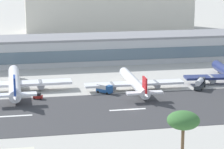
{
  "coord_description": "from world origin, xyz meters",
  "views": [
    {
      "loc": [
        -35.77,
        -151.73,
        48.31
      ],
      "look_at": [
        -1.6,
        28.11,
        5.24
      ],
      "focal_mm": 80.49,
      "sensor_mm": 36.0,
      "label": 1
    }
  ],
  "objects_px": {
    "terminal_building": "(108,48)",
    "airliner_red_tail_gate_1": "(135,83)",
    "distant_hotel_block": "(109,4)",
    "palm_tree_1": "(183,121)",
    "service_box_truck_1": "(104,88)",
    "service_baggage_tug_2": "(38,96)",
    "service_fuel_truck_0": "(200,84)",
    "airliner_navy_tail_gate_0": "(14,84)"
  },
  "relations": [
    {
      "from": "airliner_navy_tail_gate_0",
      "to": "service_baggage_tug_2",
      "type": "height_order",
      "value": "airliner_navy_tail_gate_0"
    },
    {
      "from": "airliner_navy_tail_gate_0",
      "to": "service_baggage_tug_2",
      "type": "relative_size",
      "value": 13.37
    },
    {
      "from": "airliner_navy_tail_gate_0",
      "to": "distant_hotel_block",
      "type": "bearing_deg",
      "value": -23.31
    },
    {
      "from": "service_fuel_truck_0",
      "to": "service_baggage_tug_2",
      "type": "relative_size",
      "value": 2.42
    },
    {
      "from": "service_baggage_tug_2",
      "to": "palm_tree_1",
      "type": "height_order",
      "value": "palm_tree_1"
    },
    {
      "from": "airliner_red_tail_gate_1",
      "to": "airliner_navy_tail_gate_0",
      "type": "bearing_deg",
      "value": 82.25
    },
    {
      "from": "terminal_building",
      "to": "airliner_red_tail_gate_1",
      "type": "xyz_separation_m",
      "value": [
        0.28,
        -54.13,
        -3.5
      ]
    },
    {
      "from": "airliner_red_tail_gate_1",
      "to": "service_baggage_tug_2",
      "type": "bearing_deg",
      "value": 98.36
    },
    {
      "from": "terminal_building",
      "to": "service_box_truck_1",
      "type": "bearing_deg",
      "value": -101.5
    },
    {
      "from": "service_box_truck_1",
      "to": "palm_tree_1",
      "type": "height_order",
      "value": "palm_tree_1"
    },
    {
      "from": "distant_hotel_block",
      "to": "service_box_truck_1",
      "type": "height_order",
      "value": "distant_hotel_block"
    },
    {
      "from": "service_baggage_tug_2",
      "to": "distant_hotel_block",
      "type": "bearing_deg",
      "value": -90.45
    },
    {
      "from": "airliner_navy_tail_gate_0",
      "to": "service_fuel_truck_0",
      "type": "xyz_separation_m",
      "value": [
        68.21,
        -8.44,
        -1.12
      ]
    },
    {
      "from": "airliner_red_tail_gate_1",
      "to": "service_fuel_truck_0",
      "type": "bearing_deg",
      "value": -95.27
    },
    {
      "from": "distant_hotel_block",
      "to": "service_fuel_truck_0",
      "type": "distance_m",
      "value": 161.48
    },
    {
      "from": "service_box_truck_1",
      "to": "distant_hotel_block",
      "type": "bearing_deg",
      "value": 126.19
    },
    {
      "from": "airliner_red_tail_gate_1",
      "to": "service_fuel_truck_0",
      "type": "xyz_separation_m",
      "value": [
        24.53,
        -2.35,
        -0.68
      ]
    },
    {
      "from": "terminal_building",
      "to": "service_baggage_tug_2",
      "type": "xyz_separation_m",
      "value": [
        -35.44,
        -59.26,
        -5.16
      ]
    },
    {
      "from": "airliner_red_tail_gate_1",
      "to": "service_box_truck_1",
      "type": "xyz_separation_m",
      "value": [
        -11.65,
        -1.77,
        -0.92
      ]
    },
    {
      "from": "airliner_navy_tail_gate_0",
      "to": "palm_tree_1",
      "type": "xyz_separation_m",
      "value": [
        36.02,
        -83.4,
        10.79
      ]
    },
    {
      "from": "service_box_truck_1",
      "to": "service_baggage_tug_2",
      "type": "relative_size",
      "value": 1.7
    },
    {
      "from": "terminal_building",
      "to": "distant_hotel_block",
      "type": "relative_size",
      "value": 1.83
    },
    {
      "from": "airliner_red_tail_gate_1",
      "to": "terminal_building",
      "type": "bearing_deg",
      "value": 0.49
    },
    {
      "from": "terminal_building",
      "to": "service_baggage_tug_2",
      "type": "bearing_deg",
      "value": -120.89
    },
    {
      "from": "distant_hotel_block",
      "to": "service_box_truck_1",
      "type": "relative_size",
      "value": 18.48
    },
    {
      "from": "distant_hotel_block",
      "to": "terminal_building",
      "type": "bearing_deg",
      "value": -100.79
    },
    {
      "from": "terminal_building",
      "to": "service_baggage_tug_2",
      "type": "relative_size",
      "value": 57.72
    },
    {
      "from": "airliner_red_tail_gate_1",
      "to": "service_box_truck_1",
      "type": "relative_size",
      "value": 6.76
    },
    {
      "from": "service_box_truck_1",
      "to": "airliner_red_tail_gate_1",
      "type": "bearing_deg",
      "value": 55.85
    },
    {
      "from": "airliner_navy_tail_gate_0",
      "to": "service_fuel_truck_0",
      "type": "distance_m",
      "value": 68.74
    },
    {
      "from": "palm_tree_1",
      "to": "service_fuel_truck_0",
      "type": "bearing_deg",
      "value": 66.76
    },
    {
      "from": "distant_hotel_block",
      "to": "palm_tree_1",
      "type": "height_order",
      "value": "distant_hotel_block"
    },
    {
      "from": "service_fuel_truck_0",
      "to": "airliner_navy_tail_gate_0",
      "type": "bearing_deg",
      "value": 115.51
    },
    {
      "from": "airliner_navy_tail_gate_0",
      "to": "palm_tree_1",
      "type": "relative_size",
      "value": 2.93
    },
    {
      "from": "service_box_truck_1",
      "to": "palm_tree_1",
      "type": "distance_m",
      "value": 76.62
    },
    {
      "from": "terminal_building",
      "to": "distant_hotel_block",
      "type": "distance_m",
      "value": 106.66
    },
    {
      "from": "service_box_truck_1",
      "to": "palm_tree_1",
      "type": "bearing_deg",
      "value": -39.75
    },
    {
      "from": "airliner_red_tail_gate_1",
      "to": "palm_tree_1",
      "type": "relative_size",
      "value": 2.53
    },
    {
      "from": "palm_tree_1",
      "to": "terminal_building",
      "type": "bearing_deg",
      "value": 86.79
    },
    {
      "from": "distant_hotel_block",
      "to": "palm_tree_1",
      "type": "bearing_deg",
      "value": -96.59
    },
    {
      "from": "service_baggage_tug_2",
      "to": "palm_tree_1",
      "type": "xyz_separation_m",
      "value": [
        28.07,
        -72.18,
        12.89
      ]
    },
    {
      "from": "airliner_navy_tail_gate_0",
      "to": "palm_tree_1",
      "type": "bearing_deg",
      "value": -157.38
    }
  ]
}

